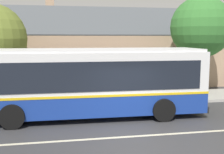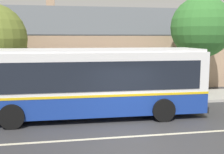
{
  "view_description": "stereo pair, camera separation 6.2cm",
  "coord_description": "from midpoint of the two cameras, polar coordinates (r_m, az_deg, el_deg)",
  "views": [
    {
      "loc": [
        -2.54,
        -9.54,
        3.58
      ],
      "look_at": [
        0.05,
        4.4,
        1.59
      ],
      "focal_mm": 45.0,
      "sensor_mm": 36.0,
      "label": 1
    },
    {
      "loc": [
        -2.48,
        -9.56,
        3.58
      ],
      "look_at": [
        0.05,
        4.4,
        1.59
      ],
      "focal_mm": 45.0,
      "sensor_mm": 36.0,
      "label": 2
    }
  ],
  "objects": [
    {
      "name": "bench_down_street",
      "position": [
        15.14,
        -10.09,
        -3.64
      ],
      "size": [
        1.59,
        0.51,
        0.94
      ],
      "color": "brown",
      "rests_on": "sidewalk_far"
    },
    {
      "name": "ground_plane",
      "position": [
        10.5,
        4.04,
        -11.97
      ],
      "size": [
        300.0,
        300.0,
        0.0
      ],
      "primitive_type": "plane",
      "color": "#38383A"
    },
    {
      "name": "lane_divider_stripe",
      "position": [
        10.5,
        4.04,
        -11.95
      ],
      "size": [
        60.0,
        0.16,
        0.01
      ],
      "primitive_type": "cube",
      "color": "beige",
      "rests_on": "ground"
    },
    {
      "name": "community_building",
      "position": [
        24.48,
        1.86,
        4.28
      ],
      "size": [
        22.43,
        10.61,
        7.2
      ],
      "color": "tan",
      "rests_on": "ground"
    },
    {
      "name": "street_tree_primary",
      "position": [
        18.22,
        17.59,
        9.17
      ],
      "size": [
        3.74,
        3.74,
        6.09
      ],
      "color": "#4C3828",
      "rests_on": "ground"
    },
    {
      "name": "sidewalk_far",
      "position": [
        16.14,
        -1.33,
        -4.57
      ],
      "size": [
        60.0,
        3.0,
        0.15
      ],
      "primitive_type": "cube",
      "color": "#ADAAA3",
      "rests_on": "ground"
    },
    {
      "name": "transit_bus",
      "position": [
        12.64,
        -5.73,
        -0.77
      ],
      "size": [
        10.82,
        2.91,
        3.1
      ],
      "color": "navy",
      "rests_on": "ground"
    }
  ]
}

